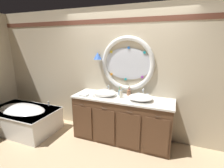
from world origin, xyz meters
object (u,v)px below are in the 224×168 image
bathtub (23,117)px  toothbrush_holder_right (129,92)px  soap_dispenser (121,94)px  folded_hand_towel (84,95)px  sink_basin_right (141,97)px  toothbrush_holder_left (120,92)px  sink_basin_left (104,93)px

bathtub → toothbrush_holder_right: toothbrush_holder_right is taller
soap_dispenser → toothbrush_holder_right: bearing=67.0°
bathtub → folded_hand_towel: 1.59m
sink_basin_right → soap_dispenser: size_ratio=2.56×
toothbrush_holder_left → folded_hand_towel: bearing=-154.5°
toothbrush_holder_left → soap_dispenser: toothbrush_holder_left is taller
toothbrush_holder_right → bathtub: bearing=-164.6°
sink_basin_left → soap_dispenser: size_ratio=2.79×
folded_hand_towel → sink_basin_left: bearing=23.6°
toothbrush_holder_right → folded_hand_towel: size_ratio=1.36×
toothbrush_holder_left → toothbrush_holder_right: 0.17m
toothbrush_holder_left → folded_hand_towel: size_ratio=1.34×
sink_basin_left → folded_hand_towel: 0.39m
sink_basin_left → toothbrush_holder_left: size_ratio=2.28×
sink_basin_left → toothbrush_holder_right: (0.44, 0.21, 0.01)m
bathtub → toothbrush_holder_right: 2.42m
bathtub → sink_basin_left: size_ratio=3.21×
sink_basin_right → soap_dispenser: (-0.37, -0.00, 0.02)m
sink_basin_left → soap_dispenser: 0.35m
bathtub → toothbrush_holder_left: bearing=14.9°
bathtub → soap_dispenser: (2.15, 0.40, 0.67)m
sink_basin_right → soap_dispenser: 0.37m
sink_basin_right → folded_hand_towel: sink_basin_right is taller
sink_basin_right → folded_hand_towel: size_ratio=2.80×
bathtub → toothbrush_holder_right: (2.25, 0.62, 0.66)m
bathtub → toothbrush_holder_right: size_ratio=7.19×
sink_basin_left → toothbrush_holder_left: toothbrush_holder_left is taller
sink_basin_left → toothbrush_holder_right: 0.49m
bathtub → folded_hand_towel: bearing=9.7°
soap_dispenser → folded_hand_towel: (-0.71, -0.15, -0.06)m
toothbrush_holder_right → soap_dispenser: (-0.09, -0.22, 0.01)m
bathtub → toothbrush_holder_right: bearing=15.4°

